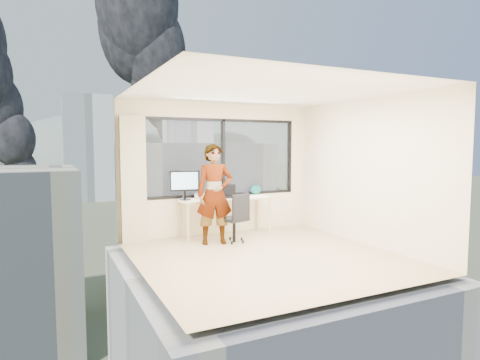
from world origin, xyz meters
TOP-DOWN VIEW (x-y plane):
  - floor at (0.00, 0.00)m, footprint 4.00×4.00m
  - ceiling at (0.00, 0.00)m, footprint 4.00×4.00m
  - wall_front at (0.00, -2.00)m, footprint 4.00×0.01m
  - wall_left at (-2.00, 0.00)m, footprint 0.01×4.00m
  - wall_right at (2.00, 0.00)m, footprint 0.01×4.00m
  - window_wall at (0.05, 2.00)m, footprint 3.30×0.16m
  - curtain at (-1.72, 1.88)m, footprint 0.45×0.14m
  - desk at (0.00, 1.66)m, footprint 1.80×0.60m
  - chair at (-0.07, 1.11)m, footprint 0.58×0.58m
  - person at (-0.42, 1.17)m, footprint 0.73×0.55m
  - monitor at (-0.80, 1.73)m, footprint 0.57×0.21m
  - game_console at (-0.38, 1.90)m, footprint 0.40×0.37m
  - laptop at (0.05, 1.68)m, footprint 0.46×0.47m
  - cellphone at (0.44, 1.59)m, footprint 0.10×0.05m
  - pen_cup at (0.43, 1.62)m, footprint 0.08×0.08m
  - handbag at (0.80, 1.91)m, footprint 0.28×0.17m
  - exterior_ground at (0.00, 120.00)m, footprint 400.00×400.00m
  - near_bldg_b at (12.00, 38.00)m, footprint 14.00×13.00m
  - near_bldg_c at (30.00, 28.00)m, footprint 12.00×10.00m
  - far_tower_b at (8.00, 120.00)m, footprint 13.00×13.00m
  - far_tower_c at (45.00, 140.00)m, footprint 15.00×15.00m
  - hill_b at (100.00, 320.00)m, footprint 300.00×220.00m
  - tree_b at (4.00, 18.00)m, footprint 7.60×7.60m
  - tree_c at (22.00, 40.00)m, footprint 8.40×8.40m
  - smoke_plume_a at (-10.00, 150.00)m, footprint 40.00×24.00m
  - smoke_plume_b at (55.00, 170.00)m, footprint 30.00×18.00m

SIDE VIEW (x-z plane):
  - exterior_ground at x=0.00m, z-range -14.02..-13.98m
  - hill_b at x=100.00m, z-range -62.00..34.00m
  - tree_b at x=4.00m, z-range -14.00..-5.00m
  - near_bldg_c at x=30.00m, z-range -14.00..-4.00m
  - tree_c at x=22.00m, z-range -14.00..-4.00m
  - near_bldg_b at x=12.00m, z-range -14.00..2.00m
  - far_tower_c at x=45.00m, z-range -14.00..12.00m
  - floor at x=0.00m, z-range -0.01..0.01m
  - desk at x=0.00m, z-range 0.00..0.75m
  - chair at x=-0.07m, z-range 0.00..0.92m
  - cellphone at x=0.44m, z-range 0.75..0.76m
  - game_console at x=-0.38m, z-range 0.75..0.83m
  - pen_cup at x=0.43m, z-range 0.75..0.84m
  - handbag at x=0.80m, z-range 0.75..0.95m
  - laptop at x=0.05m, z-range 0.75..0.98m
  - person at x=-0.42m, z-range 0.00..1.80m
  - far_tower_b at x=8.00m, z-range -14.00..16.00m
  - monitor at x=-0.80m, z-range 0.75..1.31m
  - curtain at x=-1.72m, z-range 0.00..2.30m
  - wall_front at x=0.00m, z-range 0.00..2.60m
  - wall_left at x=-2.00m, z-range 0.00..2.60m
  - wall_right at x=2.00m, z-range 0.00..2.60m
  - window_wall at x=0.05m, z-range 0.75..2.30m
  - ceiling at x=0.00m, z-range 2.60..2.60m
  - smoke_plume_b at x=55.00m, z-range -8.00..62.00m
  - smoke_plume_a at x=-10.00m, z-range -6.00..84.00m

